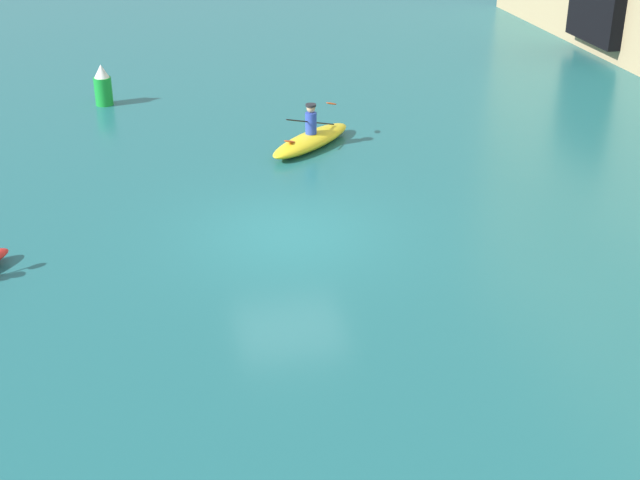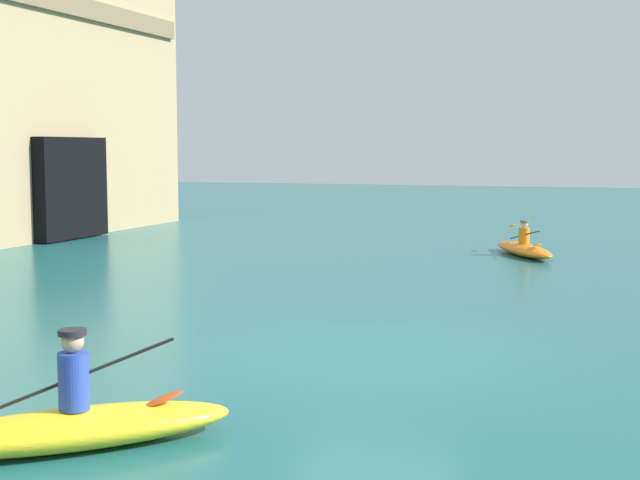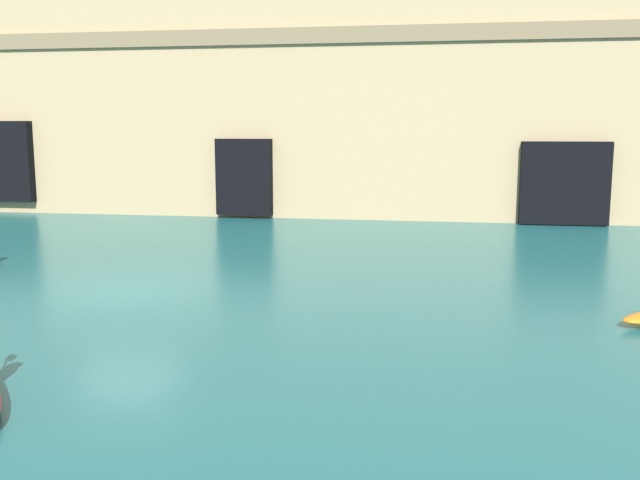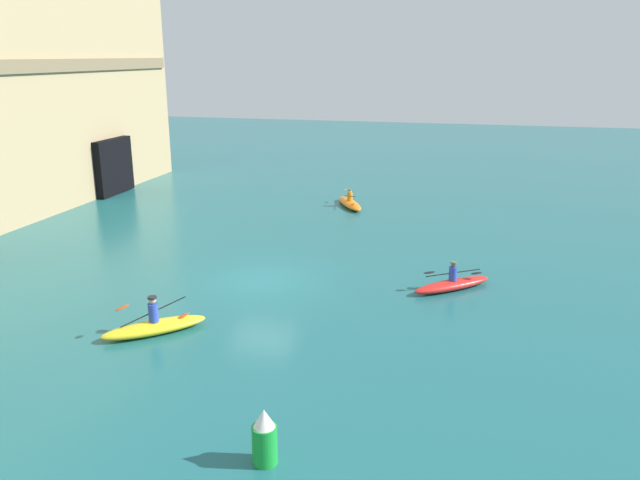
{
  "view_description": "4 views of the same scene",
  "coord_description": "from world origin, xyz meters",
  "px_view_note": "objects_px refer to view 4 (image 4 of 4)",
  "views": [
    {
      "loc": [
        17.31,
        -3.35,
        8.46
      ],
      "look_at": [
        3.18,
        -0.03,
        1.37
      ],
      "focal_mm": 50.0,
      "sensor_mm": 36.0,
      "label": 1
    },
    {
      "loc": [
        -12.83,
        -3.58,
        3.06
      ],
      "look_at": [
        1.98,
        1.56,
        1.44
      ],
      "focal_mm": 50.0,
      "sensor_mm": 36.0,
      "label": 2
    },
    {
      "loc": [
        7.71,
        -16.29,
        4.03
      ],
      "look_at": [
        4.6,
        1.91,
        1.08
      ],
      "focal_mm": 40.0,
      "sensor_mm": 36.0,
      "label": 3
    },
    {
      "loc": [
        -21.38,
        -7.73,
        8.4
      ],
      "look_at": [
        2.49,
        -1.68,
        1.06
      ],
      "focal_mm": 35.0,
      "sensor_mm": 36.0,
      "label": 4
    }
  ],
  "objects_px": {
    "kayak_red": "(452,284)",
    "kayak_orange": "(350,203)",
    "kayak_yellow": "(154,326)",
    "marker_buoy": "(265,438)"
  },
  "relations": [
    {
      "from": "kayak_red",
      "to": "kayak_orange",
      "type": "xyz_separation_m",
      "value": [
        12.06,
        6.37,
        -0.02
      ]
    },
    {
      "from": "kayak_yellow",
      "to": "kayak_orange",
      "type": "distance_m",
      "value": 18.39
    },
    {
      "from": "kayak_orange",
      "to": "kayak_yellow",
      "type": "bearing_deg",
      "value": 143.92
    },
    {
      "from": "kayak_red",
      "to": "kayak_yellow",
      "type": "relative_size",
      "value": 1.01
    },
    {
      "from": "kayak_red",
      "to": "kayak_orange",
      "type": "height_order",
      "value": "kayak_red"
    },
    {
      "from": "kayak_yellow",
      "to": "kayak_orange",
      "type": "bearing_deg",
      "value": -139.68
    },
    {
      "from": "kayak_yellow",
      "to": "kayak_orange",
      "type": "height_order",
      "value": "kayak_yellow"
    },
    {
      "from": "kayak_orange",
      "to": "marker_buoy",
      "type": "height_order",
      "value": "marker_buoy"
    },
    {
      "from": "marker_buoy",
      "to": "kayak_red",
      "type": "bearing_deg",
      "value": -16.5
    },
    {
      "from": "kayak_orange",
      "to": "marker_buoy",
      "type": "xyz_separation_m",
      "value": [
        -23.5,
        -2.98,
        0.4
      ]
    }
  ]
}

